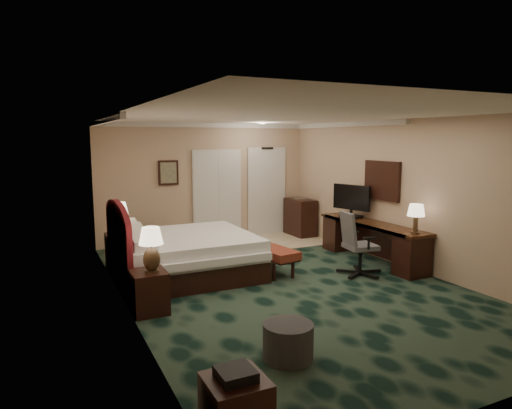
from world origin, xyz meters
name	(u,v)px	position (x,y,z in m)	size (l,w,h in m)	color
floor	(285,284)	(0.00, 0.00, 0.00)	(5.00, 7.50, 0.00)	black
ceiling	(287,116)	(0.00, 0.00, 2.70)	(5.00, 7.50, 0.00)	white
wall_back	(206,182)	(0.00, 3.75, 1.35)	(5.00, 0.00, 2.70)	tan
wall_front	(502,257)	(0.00, -3.75, 1.35)	(5.00, 0.00, 2.70)	tan
wall_left	(124,213)	(-2.50, 0.00, 1.35)	(0.00, 7.50, 2.70)	tan
wall_right	(406,194)	(2.50, 0.00, 1.35)	(0.00, 7.50, 2.70)	tan
crown_molding	(286,119)	(0.00, 0.00, 2.65)	(5.00, 7.50, 0.10)	silver
tile_patch	(257,242)	(0.90, 2.90, 0.01)	(3.20, 1.70, 0.01)	beige
headboard	(119,244)	(-2.44, 1.00, 0.70)	(0.12, 2.00, 1.40)	#500E0E
entry_door	(266,192)	(1.55, 3.72, 1.05)	(1.02, 0.06, 2.18)	silver
closet_doors	(217,195)	(0.25, 3.71, 1.05)	(1.20, 0.06, 2.10)	silver
wall_art	(168,173)	(-0.90, 3.71, 1.60)	(0.45, 0.06, 0.55)	#495A54
wall_mirror	(382,180)	(2.46, 0.60, 1.55)	(0.05, 0.95, 0.75)	white
bed	(187,255)	(-1.28, 1.18, 0.35)	(2.23, 2.07, 0.71)	white
nightstand_near	(149,292)	(-2.25, -0.24, 0.29)	(0.46, 0.53, 0.57)	black
nightstand_far	(121,251)	(-2.23, 2.14, 0.31)	(0.50, 0.57, 0.63)	black
lamp_near	(151,250)	(-2.21, -0.30, 0.88)	(0.32, 0.32, 0.61)	black
lamp_far	(120,218)	(-2.23, 2.12, 0.92)	(0.31, 0.31, 0.59)	black
bed_bench	(268,259)	(0.10, 0.80, 0.22)	(0.46, 1.33, 0.45)	brown
ottoman	(288,341)	(-1.21, -2.22, 0.20)	(0.55, 0.55, 0.39)	#28292E
side_table	(236,409)	(-2.24, -3.20, 0.25)	(0.47, 0.47, 0.51)	black
desk	(371,242)	(2.20, 0.53, 0.38)	(0.56, 2.62, 0.76)	black
tv	(351,201)	(2.20, 1.20, 1.09)	(0.07, 0.86, 0.67)	black
desk_lamp	(416,219)	(2.19, -0.58, 1.01)	(0.29, 0.29, 0.51)	black
desk_chair	(361,244)	(1.43, -0.10, 0.56)	(0.65, 0.61, 1.11)	#4C4C4C
minibar	(300,217)	(2.21, 3.20, 0.45)	(0.47, 0.85, 0.89)	black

